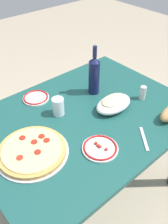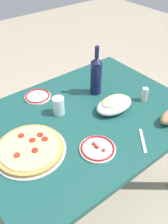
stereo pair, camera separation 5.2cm
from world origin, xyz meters
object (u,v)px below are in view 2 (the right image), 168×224
(side_plate_near, at_px, (98,148))
(spice_shaker, at_px, (145,94))
(dining_table, at_px, (84,131))
(baked_pasta_dish, at_px, (114,104))
(water_glass, at_px, (59,106))
(side_plate_far, at_px, (38,96))
(wine_bottle, at_px, (96,75))
(pepperoni_pizza, at_px, (30,149))

(side_plate_near, bearing_deg, spice_shaker, 15.33)
(dining_table, bearing_deg, baked_pasta_dish, -19.29)
(baked_pasta_dish, bearing_deg, water_glass, 147.48)
(side_plate_near, height_order, spice_shaker, spice_shaker)
(side_plate_far, bearing_deg, side_plate_near, -88.75)
(water_glass, distance_m, spice_shaker, 0.53)
(dining_table, bearing_deg, side_plate_far, 110.07)
(wine_bottle, xyz_separation_m, water_glass, (-0.30, -0.03, -0.08))
(dining_table, height_order, water_glass, water_glass)
(side_plate_near, xyz_separation_m, side_plate_far, (-0.01, 0.57, -0.00))
(dining_table, xyz_separation_m, spice_shaker, (0.39, -0.11, 0.17))
(spice_shaker, bearing_deg, side_plate_near, -164.67)
(side_plate_far, bearing_deg, pepperoni_pizza, -124.47)
(water_glass, bearing_deg, dining_table, -49.31)
(baked_pasta_dish, xyz_separation_m, side_plate_far, (-0.30, 0.39, -0.03))
(dining_table, height_order, side_plate_far, side_plate_far)
(pepperoni_pizza, height_order, side_plate_near, pepperoni_pizza)
(water_glass, bearing_deg, side_plate_near, -91.48)
(pepperoni_pizza, distance_m, spice_shaker, 0.76)
(baked_pasta_dish, relative_size, side_plate_near, 1.33)
(side_plate_near, bearing_deg, wine_bottle, 51.02)
(spice_shaker, bearing_deg, pepperoni_pizza, 175.16)
(wine_bottle, bearing_deg, side_plate_near, -128.98)
(wine_bottle, distance_m, side_plate_far, 0.39)
(wine_bottle, bearing_deg, side_plate_far, 150.71)
(pepperoni_pizza, distance_m, side_plate_far, 0.45)
(dining_table, distance_m, water_glass, 0.23)
(water_glass, relative_size, spice_shaker, 1.22)
(pepperoni_pizza, height_order, baked_pasta_dish, baked_pasta_dish)
(dining_table, xyz_separation_m, side_plate_near, (-0.11, -0.24, 0.13))
(dining_table, relative_size, water_glass, 11.80)
(dining_table, bearing_deg, wine_bottle, 34.56)
(water_glass, height_order, spice_shaker, water_glass)
(baked_pasta_dish, bearing_deg, pepperoni_pizza, 178.16)
(side_plate_far, bearing_deg, wine_bottle, -29.29)
(wine_bottle, height_order, spice_shaker, wine_bottle)
(wine_bottle, relative_size, water_glass, 3.00)
(pepperoni_pizza, xyz_separation_m, baked_pasta_dish, (0.55, -0.02, 0.03))
(pepperoni_pizza, bearing_deg, dining_table, 6.80)
(side_plate_far, bearing_deg, dining_table, -69.93)
(water_glass, distance_m, side_plate_near, 0.36)
(baked_pasta_dish, relative_size, water_glass, 2.27)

